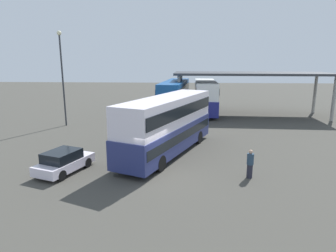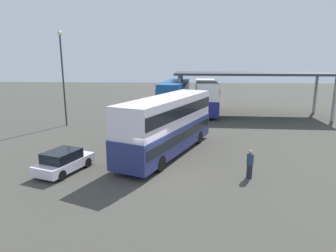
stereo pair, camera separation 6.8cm
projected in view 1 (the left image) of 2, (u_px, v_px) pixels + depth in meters
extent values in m
plane|color=#42413A|center=(159.00, 175.00, 16.90)|extent=(140.00, 140.00, 0.00)
cube|color=navy|center=(168.00, 136.00, 20.68)|extent=(6.44, 10.95, 1.78)
cube|color=white|center=(168.00, 111.00, 20.27)|extent=(6.29, 10.72, 1.93)
cube|color=black|center=(168.00, 134.00, 20.63)|extent=(6.31, 10.56, 0.60)
cube|color=black|center=(168.00, 109.00, 20.25)|extent=(6.31, 10.56, 0.77)
cube|color=black|center=(195.00, 119.00, 25.32)|extent=(1.99, 0.90, 1.07)
cube|color=orange|center=(195.00, 110.00, 25.13)|extent=(1.64, 0.74, 0.36)
cylinder|color=black|center=(173.00, 134.00, 24.27)|extent=(0.64, 1.03, 1.00)
cylinder|color=black|center=(199.00, 137.00, 23.31)|extent=(0.64, 1.03, 1.00)
cylinder|color=black|center=(129.00, 158.00, 18.38)|extent=(0.64, 1.03, 1.00)
cylinder|color=black|center=(161.00, 163.00, 17.42)|extent=(0.64, 1.03, 1.00)
cube|color=silver|center=(65.00, 164.00, 17.37)|extent=(2.79, 3.99, 0.55)
cube|color=black|center=(62.00, 156.00, 17.08)|extent=(2.12, 2.40, 0.58)
cylinder|color=black|center=(68.00, 159.00, 18.72)|extent=(0.39, 0.63, 0.60)
cylinder|color=black|center=(87.00, 163.00, 18.15)|extent=(0.39, 0.63, 0.60)
cylinder|color=black|center=(41.00, 172.00, 16.69)|extent=(0.39, 0.63, 0.60)
cylinder|color=black|center=(62.00, 176.00, 16.12)|extent=(0.39, 0.63, 0.60)
cube|color=silver|center=(174.00, 105.00, 34.65)|extent=(3.56, 11.18, 1.81)
cube|color=#174E93|center=(174.00, 90.00, 34.23)|extent=(3.46, 10.95, 1.96)
cube|color=black|center=(174.00, 104.00, 34.60)|extent=(3.55, 10.74, 0.61)
cube|color=black|center=(174.00, 89.00, 34.21)|extent=(3.55, 10.74, 0.78)
cube|color=black|center=(180.00, 97.00, 39.82)|extent=(2.05, 0.32, 1.08)
cube|color=orange|center=(180.00, 91.00, 39.63)|extent=(1.68, 0.26, 0.36)
cylinder|color=black|center=(170.00, 107.00, 38.27)|extent=(0.38, 1.02, 1.00)
cylinder|color=black|center=(186.00, 107.00, 37.92)|extent=(0.38, 1.02, 1.00)
cylinder|color=black|center=(160.00, 117.00, 31.72)|extent=(0.38, 1.02, 1.00)
cylinder|color=black|center=(180.00, 117.00, 31.37)|extent=(0.38, 1.02, 1.00)
cube|color=navy|center=(205.00, 103.00, 36.39)|extent=(2.73, 10.16, 1.75)
cube|color=white|center=(206.00, 89.00, 35.98)|extent=(2.65, 9.96, 1.90)
cube|color=black|center=(205.00, 102.00, 36.34)|extent=(2.76, 9.76, 0.60)
cube|color=black|center=(206.00, 88.00, 35.96)|extent=(2.76, 9.76, 0.76)
cube|color=black|center=(204.00, 96.00, 41.19)|extent=(2.14, 0.15, 1.05)
cube|color=orange|center=(204.00, 90.00, 41.01)|extent=(1.76, 0.12, 0.36)
cylinder|color=black|center=(196.00, 105.00, 39.68)|extent=(0.30, 1.01, 1.00)
cylinder|color=black|center=(212.00, 105.00, 39.51)|extent=(0.30, 1.01, 1.00)
cylinder|color=black|center=(196.00, 114.00, 33.59)|extent=(0.30, 1.01, 1.00)
cylinder|color=black|center=(216.00, 114.00, 33.41)|extent=(0.30, 1.01, 1.00)
cube|color=#33353A|center=(252.00, 74.00, 34.03)|extent=(18.14, 6.87, 0.25)
cylinder|color=#9E9B93|center=(315.00, 94.00, 36.35)|extent=(0.36, 0.36, 4.85)
cylinder|color=#9E9B93|center=(334.00, 99.00, 31.39)|extent=(0.36, 0.36, 4.85)
cylinder|color=#9E9B93|center=(181.00, 92.00, 37.80)|extent=(0.36, 0.36, 4.85)
cylinder|color=#9E9B93|center=(179.00, 97.00, 32.83)|extent=(0.36, 0.36, 4.85)
cylinder|color=#33353A|center=(63.00, 82.00, 28.82)|extent=(0.16, 0.16, 8.90)
sphere|color=beige|center=(59.00, 33.00, 27.80)|extent=(0.44, 0.44, 0.44)
cylinder|color=#262633|center=(250.00, 171.00, 16.50)|extent=(0.32, 0.32, 0.80)
cylinder|color=#2B4156|center=(250.00, 159.00, 16.34)|extent=(0.38, 0.38, 0.63)
sphere|color=tan|center=(251.00, 152.00, 16.24)|extent=(0.22, 0.22, 0.22)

